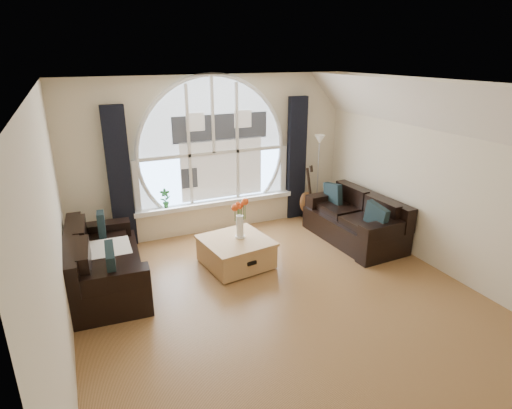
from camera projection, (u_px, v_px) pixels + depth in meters
The scene contains 21 objects.
ground at pixel (284, 303), 5.40m from camera, with size 5.00×5.50×0.01m, color brown.
ceiling at pixel (290, 86), 4.48m from camera, with size 5.00×5.50×0.01m, color silver.
wall_back at pixel (213, 155), 7.30m from camera, with size 5.00×0.01×2.70m, color beige.
wall_front at pixel (497, 344), 2.58m from camera, with size 5.00×0.01×2.70m, color beige.
wall_left at pixel (54, 241), 3.99m from camera, with size 0.01×5.50×2.70m, color beige.
wall_right at pixel (444, 180), 5.90m from camera, with size 0.01×5.50×2.70m, color beige.
attic_slope at pixel (439, 108), 5.44m from camera, with size 0.92×5.50×0.72m, color silver.
arched_window at pixel (213, 140), 7.19m from camera, with size 2.60×0.06×2.15m, color silver.
window_sill at pixel (216, 202), 7.51m from camera, with size 2.90×0.22×0.08m, color white.
window_frame at pixel (213, 140), 7.16m from camera, with size 2.76×0.08×2.15m, color white.
neighbor_house at pixel (222, 146), 7.27m from camera, with size 1.70×0.02×1.50m, color silver.
curtain_left at pixel (120, 179), 6.66m from camera, with size 0.35×0.12×2.30m, color black.
curtain_right at pixel (296, 159), 7.88m from camera, with size 0.35×0.12×2.30m, color black.
sofa_left at pixel (104, 261), 5.64m from camera, with size 0.92×1.85×0.82m, color black.
sofa_right at pixel (354, 218), 7.08m from camera, with size 0.89×1.78×0.79m, color black.
coffee_chest at pixel (236, 251), 6.30m from camera, with size 0.94×0.94×0.46m, color #AF7E47.
throw_blanket at pixel (110, 251), 5.69m from camera, with size 0.55×0.55×0.10m, color silver.
vase_flowers at pixel (240, 213), 6.17m from camera, with size 0.24×0.24×0.70m, color white.
floor_lamp at pixel (318, 177), 8.01m from camera, with size 0.24×0.24×1.60m, color #B2B2B2.
guitar at pixel (307, 191), 8.05m from camera, with size 0.36×0.24×1.06m, color brown.
potted_plant at pixel (165, 198), 7.09m from camera, with size 0.17×0.12×0.33m, color #1E6023.
Camera 1 is at (-2.22, -4.10, 3.03)m, focal length 29.49 mm.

